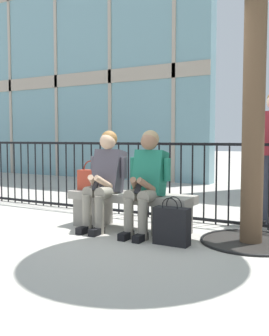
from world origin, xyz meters
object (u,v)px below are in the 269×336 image
object	(u,v)px
handbag_on_bench	(91,179)
seated_person_with_phone	(105,176)
shopping_bag	(172,226)
stone_bench	(130,207)
seated_person_companion	(146,179)

from	to	relation	value
handbag_on_bench	seated_person_with_phone	bearing A→B (deg)	-22.11
seated_person_with_phone	handbag_on_bench	xyz separation A→B (m)	(-0.29, 0.12, -0.06)
handbag_on_bench	shopping_bag	world-z (taller)	handbag_on_bench
stone_bench	handbag_on_bench	world-z (taller)	handbag_on_bench
stone_bench	shopping_bag	distance (m)	0.83
seated_person_companion	shopping_bag	world-z (taller)	seated_person_companion
handbag_on_bench	shopping_bag	size ratio (longest dim) A/B	0.76
seated_person_companion	handbag_on_bench	xyz separation A→B (m)	(-0.87, 0.12, -0.06)
seated_person_with_phone	handbag_on_bench	size ratio (longest dim) A/B	3.15
seated_person_with_phone	seated_person_companion	size ratio (longest dim) A/B	1.00
seated_person_with_phone	shopping_bag	distance (m)	1.14
stone_bench	seated_person_with_phone	size ratio (longest dim) A/B	1.32
handbag_on_bench	seated_person_companion	bearing A→B (deg)	-7.79
shopping_bag	handbag_on_bench	bearing A→B (deg)	163.66
stone_bench	seated_person_with_phone	xyz separation A→B (m)	(-0.29, -0.13, 0.38)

